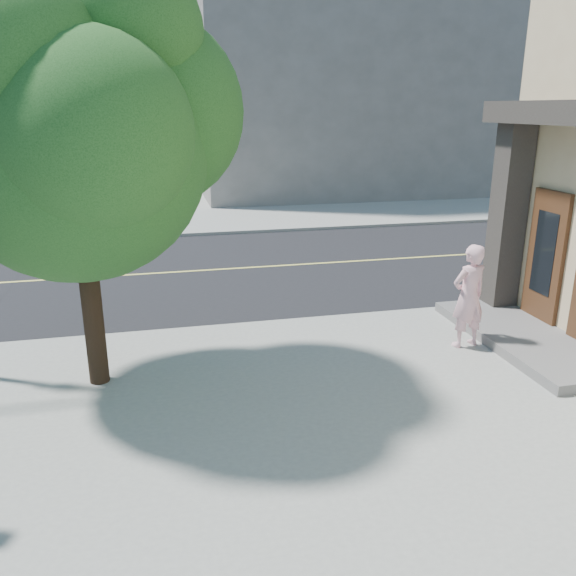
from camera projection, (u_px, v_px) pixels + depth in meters
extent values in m
plane|color=black|center=(20.00, 347.00, 10.81)|extent=(140.00, 140.00, 0.00)
cube|color=black|center=(56.00, 280.00, 14.99)|extent=(140.00, 9.00, 0.01)
cube|color=gray|center=(344.00, 183.00, 33.66)|extent=(29.00, 25.00, 0.12)
cube|color=slate|center=(524.00, 338.00, 10.67)|extent=(1.60, 4.00, 0.18)
cube|color=#35302B|center=(508.00, 214.00, 11.76)|extent=(0.55, 0.55, 4.20)
cube|color=#35302B|center=(576.00, 113.00, 9.55)|extent=(0.90, 4.20, 0.40)
cube|color=#422614|center=(546.00, 258.00, 11.09)|extent=(0.10, 1.00, 2.60)
cube|color=slate|center=(353.00, 54.00, 32.11)|extent=(18.00, 16.00, 14.00)
imported|color=beige|center=(469.00, 296.00, 10.28)|extent=(0.77, 0.58, 1.91)
cylinder|color=black|center=(90.00, 289.00, 8.73)|extent=(0.31, 0.31, 3.10)
sphere|color=#285B22|center=(75.00, 150.00, 8.11)|extent=(3.79, 3.79, 3.79)
sphere|color=#285B22|center=(147.00, 111.00, 8.66)|extent=(2.93, 2.93, 2.93)
sphere|color=#285B22|center=(13.00, 99.00, 8.36)|extent=(2.75, 2.75, 2.75)
sphere|color=#285B22|center=(92.00, 133.00, 7.23)|extent=(2.58, 2.58, 2.58)
sphere|color=#285B22|center=(15.00, 68.00, 7.05)|extent=(2.41, 2.41, 2.41)
sphere|color=#285B22|center=(122.00, 32.00, 7.81)|extent=(2.24, 2.24, 2.24)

